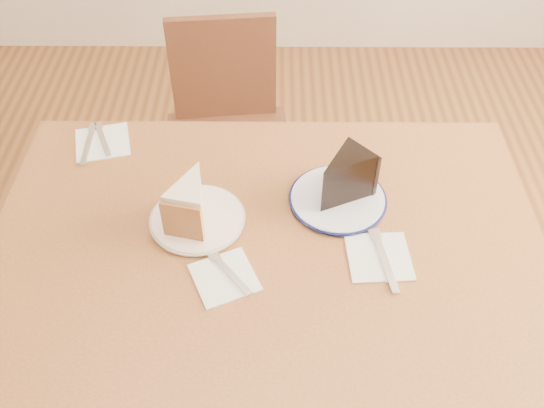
{
  "coord_description": "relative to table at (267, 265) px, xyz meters",
  "views": [
    {
      "loc": [
        0.02,
        -0.86,
        1.74
      ],
      "look_at": [
        0.01,
        0.05,
        0.8
      ],
      "focal_mm": 40.0,
      "sensor_mm": 36.0,
      "label": 1
    }
  ],
  "objects": [
    {
      "name": "napkin_spare",
      "position": [
        -0.42,
        0.31,
        0.1
      ],
      "size": [
        0.16,
        0.16,
        0.0
      ],
      "primitive_type": "cube",
      "rotation": [
        0.0,
        0.0,
        0.24
      ],
      "color": "white",
      "rests_on": "table"
    },
    {
      "name": "knife_spare",
      "position": [
        -0.45,
        0.3,
        0.1
      ],
      "size": [
        0.02,
        0.16,
        0.0
      ],
      "primitive_type": "cube",
      "rotation": [
        0.0,
        0.0,
        0.04
      ],
      "color": "silver",
      "rests_on": "napkin_spare"
    },
    {
      "name": "plate_cream",
      "position": [
        -0.15,
        0.05,
        0.1
      ],
      "size": [
        0.2,
        0.2,
        0.01
      ],
      "primitive_type": "cylinder",
      "color": "white",
      "rests_on": "table"
    },
    {
      "name": "napkin_navy",
      "position": [
        0.24,
        -0.06,
        0.1
      ],
      "size": [
        0.14,
        0.14,
        0.0
      ],
      "primitive_type": "cube",
      "rotation": [
        0.0,
        0.0,
        0.06
      ],
      "color": "white",
      "rests_on": "table"
    },
    {
      "name": "chocolate_cake",
      "position": [
        0.16,
        0.11,
        0.16
      ],
      "size": [
        0.15,
        0.15,
        0.11
      ],
      "primitive_type": null,
      "rotation": [
        0.0,
        0.0,
        2.32
      ],
      "color": "black",
      "rests_on": "plate_navy"
    },
    {
      "name": "ground",
      "position": [
        0.0,
        0.0,
        -0.65
      ],
      "size": [
        4.0,
        4.0,
        0.0
      ],
      "primitive_type": "plane",
      "color": "#492A13",
      "rests_on": "ground"
    },
    {
      "name": "carrot_cake",
      "position": [
        -0.16,
        0.05,
        0.16
      ],
      "size": [
        0.11,
        0.14,
        0.09
      ],
      "primitive_type": null,
      "rotation": [
        0.0,
        0.0,
        -0.23
      ],
      "color": "#F5E6CB",
      "rests_on": "plate_cream"
    },
    {
      "name": "napkin_cream",
      "position": [
        -0.08,
        -0.11,
        0.1
      ],
      "size": [
        0.16,
        0.16,
        0.0
      ],
      "primitive_type": "cube",
      "rotation": [
        0.0,
        0.0,
        0.42
      ],
      "color": "white",
      "rests_on": "table"
    },
    {
      "name": "fork_spare",
      "position": [
        -0.42,
        0.32,
        0.1
      ],
      "size": [
        0.07,
        0.13,
        0.0
      ],
      "primitive_type": "cube",
      "rotation": [
        0.0,
        0.0,
        0.41
      ],
      "color": "silver",
      "rests_on": "napkin_spare"
    },
    {
      "name": "table",
      "position": [
        0.0,
        0.0,
        0.0
      ],
      "size": [
        1.2,
        0.8,
        0.75
      ],
      "color": "#573117",
      "rests_on": "ground"
    },
    {
      "name": "plate_navy",
      "position": [
        0.16,
        0.11,
        0.1
      ],
      "size": [
        0.21,
        0.21,
        0.01
      ],
      "primitive_type": "cylinder",
      "color": "white",
      "rests_on": "table"
    },
    {
      "name": "fork_cream",
      "position": [
        -0.07,
        -0.1,
        0.1
      ],
      "size": [
        0.1,
        0.12,
        0.0
      ],
      "primitive_type": "cube",
      "rotation": [
        0.0,
        0.0,
        0.68
      ],
      "color": "silver",
      "rests_on": "napkin_cream"
    },
    {
      "name": "chair_far",
      "position": [
        -0.14,
        0.7,
        -0.2
      ],
      "size": [
        0.45,
        0.45,
        0.82
      ],
      "rotation": [
        0.0,
        0.0,
        3.25
      ],
      "color": "#361A10",
      "rests_on": "ground"
    },
    {
      "name": "knife_navy",
      "position": [
        0.25,
        -0.07,
        0.1
      ],
      "size": [
        0.04,
        0.17,
        0.0
      ],
      "primitive_type": "cube",
      "rotation": [
        0.0,
        0.0,
        0.16
      ],
      "color": "silver",
      "rests_on": "napkin_navy"
    }
  ]
}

